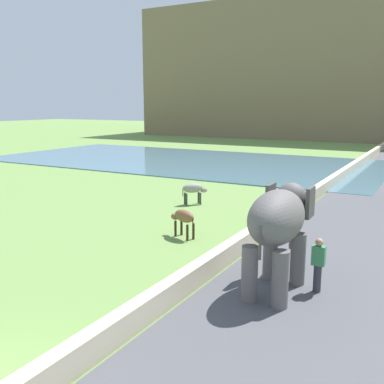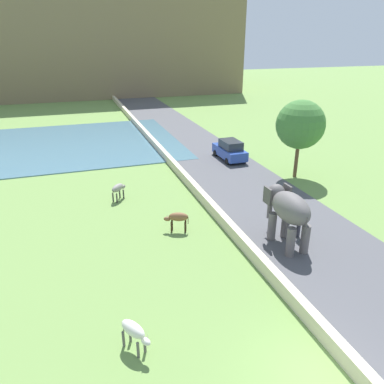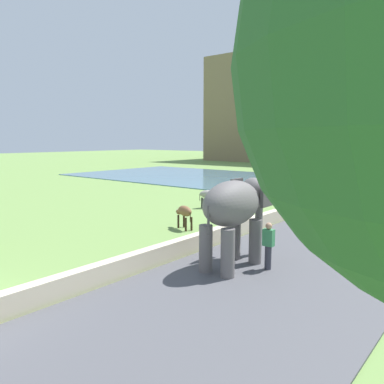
% 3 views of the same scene
% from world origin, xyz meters
% --- Properties ---
extents(ground_plane, '(220.00, 220.00, 0.00)m').
position_xyz_m(ground_plane, '(0.00, 0.00, 0.00)').
color(ground_plane, '#6B8E47').
extents(road_surface, '(7.00, 120.00, 0.06)m').
position_xyz_m(road_surface, '(5.00, 20.00, 0.03)').
color(road_surface, '#4C4C51').
rests_on(road_surface, ground).
extents(barrier_wall, '(0.40, 110.00, 0.66)m').
position_xyz_m(barrier_wall, '(1.20, 18.00, 0.33)').
color(barrier_wall, beige).
rests_on(barrier_wall, ground).
extents(hill_distant, '(64.00, 28.00, 20.54)m').
position_xyz_m(hill_distant, '(-6.00, 73.85, 10.27)').
color(hill_distant, '#7F6B4C').
rests_on(hill_distant, ground).
extents(elephant, '(1.46, 3.47, 2.99)m').
position_xyz_m(elephant, '(3.42, 7.76, 2.04)').
color(elephant, '#605B5B').
rests_on(elephant, ground).
extents(person_beside_elephant, '(0.36, 0.22, 1.63)m').
position_xyz_m(person_beside_elephant, '(4.48, 8.14, 0.87)').
color(person_beside_elephant, '#33333D').
rests_on(person_beside_elephant, ground).
extents(car_blue, '(1.86, 4.03, 1.80)m').
position_xyz_m(car_blue, '(6.58, 22.05, 0.90)').
color(car_blue, '#2D4CA8').
rests_on(car_blue, ground).
extents(cow_grey, '(1.19, 1.25, 1.15)m').
position_xyz_m(cow_grey, '(-4.07, 16.34, 0.84)').
color(cow_grey, gray).
rests_on(cow_grey, ground).
extents(cow_white, '(1.00, 1.36, 1.15)m').
position_xyz_m(cow_white, '(-5.38, 3.16, 0.84)').
color(cow_white, silver).
rests_on(cow_white, ground).
extents(cow_brown, '(1.41, 0.82, 1.15)m').
position_xyz_m(cow_brown, '(-1.53, 10.94, 0.84)').
color(cow_brown, brown).
rests_on(cow_brown, ground).
extents(tree_mid, '(3.64, 3.64, 5.95)m').
position_xyz_m(tree_mid, '(9.69, 16.47, 4.12)').
color(tree_mid, brown).
rests_on(tree_mid, ground).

